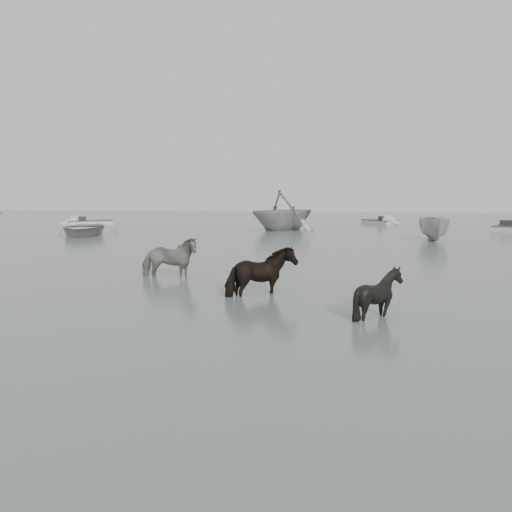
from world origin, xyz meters
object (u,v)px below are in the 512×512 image
Objects in this scene: pony_black at (379,287)px; pony_dark at (262,265)px; rowboat_lead at (83,227)px; pony_pinto at (169,253)px.

pony_dark is at bearing 52.91° from pony_black.
pony_black reaches higher than rowboat_lead.
pony_pinto reaches higher than pony_black.
pony_pinto is at bearing 80.91° from pony_dark.
pony_pinto is 1.42× the size of pony_black.
pony_pinto is 4.17m from pony_dark.
rowboat_lead is at bearing 28.48° from pony_pinto.
pony_pinto is 0.33× the size of rowboat_lead.
pony_dark reaches higher than rowboat_lead.
pony_dark is 3.36m from pony_black.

